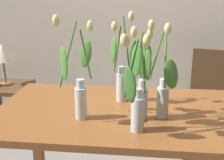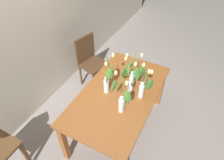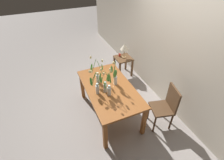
# 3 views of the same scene
# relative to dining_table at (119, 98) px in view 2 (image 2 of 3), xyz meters

# --- Properties ---
(ground_plane) EXTENTS (18.00, 18.00, 0.00)m
(ground_plane) POSITION_rel_dining_table_xyz_m (0.00, 0.00, -0.65)
(ground_plane) COLOR gray
(room_wall_rear) EXTENTS (9.00, 0.10, 2.70)m
(room_wall_rear) POSITION_rel_dining_table_xyz_m (0.00, 1.38, 0.70)
(room_wall_rear) COLOR beige
(room_wall_rear) RESTS_ON ground
(dining_table) EXTENTS (1.60, 0.90, 0.74)m
(dining_table) POSITION_rel_dining_table_xyz_m (0.00, 0.00, 0.00)
(dining_table) COLOR brown
(dining_table) RESTS_ON ground
(tulip_vase_0) EXTENTS (0.16, 0.25, 0.52)m
(tulip_vase_0) POSITION_rel_dining_table_xyz_m (0.06, -0.28, 0.29)
(tulip_vase_0) COLOR silver
(tulip_vase_0) RESTS_ON dining_table
(tulip_vase_1) EXTENTS (0.20, 0.19, 0.54)m
(tulip_vase_1) POSITION_rel_dining_table_xyz_m (0.19, -0.09, 0.27)
(tulip_vase_1) COLOR silver
(tulip_vase_1) RESTS_ON dining_table
(tulip_vase_2) EXTENTS (0.19, 0.14, 0.58)m
(tulip_vase_2) POSITION_rel_dining_table_xyz_m (-0.05, 0.14, 0.28)
(tulip_vase_2) COLOR silver
(tulip_vase_2) RESTS_ON dining_table
(tulip_vase_3) EXTENTS (0.18, 0.28, 0.58)m
(tulip_vase_3) POSITION_rel_dining_table_xyz_m (-0.26, -0.14, 0.28)
(tulip_vase_3) COLOR silver
(tulip_vase_3) RESTS_ON dining_table
(tulip_vase_4) EXTENTS (0.12, 0.25, 0.52)m
(tulip_vase_4) POSITION_rel_dining_table_xyz_m (0.08, -0.11, 0.27)
(tulip_vase_4) COLOR silver
(tulip_vase_4) RESTS_ON dining_table
(dining_chair) EXTENTS (0.49, 0.49, 0.93)m
(dining_chair) POSITION_rel_dining_table_xyz_m (0.69, 0.89, -0.12)
(dining_chair) COLOR #4C331E
(dining_chair) RESTS_ON ground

